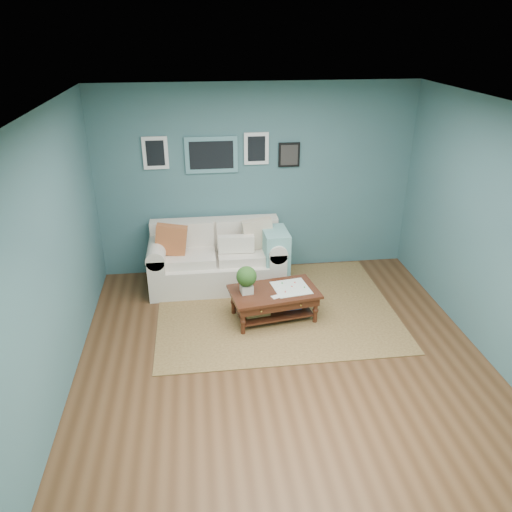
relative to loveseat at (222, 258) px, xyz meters
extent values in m
plane|color=brown|center=(0.55, -2.03, -0.40)|extent=(5.00, 5.00, 0.00)
plane|color=white|center=(0.55, -2.03, 2.30)|extent=(5.00, 5.00, 0.00)
cube|color=#3F6368|center=(0.55, 0.47, 0.95)|extent=(4.50, 0.02, 2.70)
cube|color=#3F6368|center=(0.55, -4.53, 0.95)|extent=(4.50, 0.02, 2.70)
cube|color=#3F6368|center=(-1.70, -2.03, 0.95)|extent=(0.02, 5.00, 2.70)
cube|color=#3F6368|center=(2.80, -2.03, 0.95)|extent=(0.02, 5.00, 2.70)
cube|color=#5A8F97|center=(-0.08, 0.45, 1.35)|extent=(0.72, 0.03, 0.50)
cube|color=black|center=(-0.08, 0.43, 1.35)|extent=(0.60, 0.01, 0.38)
cube|color=white|center=(-0.83, 0.45, 1.40)|extent=(0.34, 0.03, 0.44)
cube|color=white|center=(0.54, 0.45, 1.42)|extent=(0.34, 0.03, 0.44)
cube|color=black|center=(1.00, 0.45, 1.32)|extent=(0.30, 0.03, 0.34)
cube|color=brown|center=(0.63, -0.79, -0.39)|extent=(3.02, 2.42, 0.01)
cube|color=beige|center=(-0.08, -0.04, -0.19)|extent=(1.38, 0.85, 0.41)
cube|color=beige|center=(-0.08, 0.29, 0.24)|extent=(1.81, 0.21, 0.47)
cube|color=beige|center=(-0.89, -0.04, -0.10)|extent=(0.23, 0.85, 0.60)
cube|color=beige|center=(0.72, -0.04, -0.10)|extent=(0.23, 0.85, 0.60)
cylinder|color=beige|center=(-0.89, -0.04, 0.20)|extent=(0.25, 0.85, 0.25)
cylinder|color=beige|center=(0.72, -0.04, 0.20)|extent=(0.25, 0.85, 0.25)
cube|color=beige|center=(-0.45, -0.09, 0.07)|extent=(0.70, 0.54, 0.13)
cube|color=beige|center=(0.29, -0.09, 0.07)|extent=(0.70, 0.54, 0.13)
cube|color=beige|center=(-0.45, 0.18, 0.31)|extent=(0.70, 0.12, 0.35)
cube|color=beige|center=(0.29, 0.18, 0.31)|extent=(0.70, 0.12, 0.35)
cube|color=#B8461D|center=(-0.69, -0.08, 0.35)|extent=(0.47, 0.17, 0.46)
cube|color=beige|center=(0.50, -0.02, 0.35)|extent=(0.46, 0.17, 0.45)
cube|color=silver|center=(0.19, -0.13, 0.26)|extent=(0.49, 0.12, 0.23)
cube|color=#75AEA9|center=(0.72, -0.15, 0.05)|extent=(0.33, 0.53, 0.78)
cube|color=#34130D|center=(0.57, -1.02, -0.02)|extent=(1.15, 0.78, 0.04)
cube|color=#34130D|center=(0.57, -1.02, -0.09)|extent=(1.07, 0.70, 0.11)
cube|color=#34130D|center=(0.57, -1.02, -0.30)|extent=(0.97, 0.60, 0.02)
sphere|color=gold|center=(0.37, -1.34, -0.09)|extent=(0.03, 0.03, 0.03)
sphere|color=gold|center=(0.86, -1.26, -0.09)|extent=(0.03, 0.03, 0.03)
cylinder|color=#34130D|center=(0.15, -1.33, -0.22)|extent=(0.05, 0.05, 0.36)
cylinder|color=#34130D|center=(1.07, -1.18, -0.22)|extent=(0.05, 0.05, 0.36)
cylinder|color=#34130D|center=(0.08, -0.85, -0.22)|extent=(0.05, 0.05, 0.36)
cylinder|color=#34130D|center=(0.99, -0.71, -0.22)|extent=(0.05, 0.05, 0.36)
cube|color=silver|center=(0.23, -1.03, 0.06)|extent=(0.16, 0.16, 0.11)
sphere|color=#254C1C|center=(0.23, -1.03, 0.22)|extent=(0.25, 0.25, 0.25)
cube|color=white|center=(0.79, -0.98, 0.01)|extent=(0.49, 0.49, 0.01)
cube|color=#AD874C|center=(0.35, -1.05, -0.20)|extent=(0.33, 0.26, 0.18)
cube|color=#234A8D|center=(0.81, -0.96, -0.24)|extent=(0.24, 0.19, 0.10)
camera|label=1|loc=(-0.32, -6.32, 3.00)|focal=35.00mm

